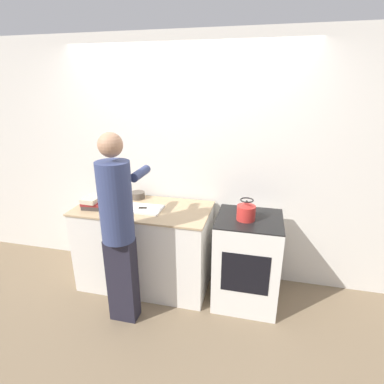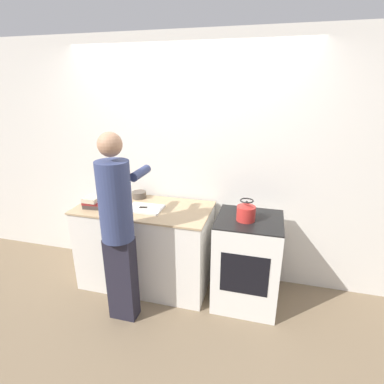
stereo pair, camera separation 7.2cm
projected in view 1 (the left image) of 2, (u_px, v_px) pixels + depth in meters
name	position (u px, v px, depth m)	size (l,w,h in m)	color
ground_plane	(169.00, 306.00, 3.01)	(12.00, 12.00, 0.00)	#7A664C
wall_back	(186.00, 163.00, 3.25)	(8.00, 0.05, 2.60)	silver
counter	(145.00, 246.00, 3.24)	(1.39, 0.70, 0.91)	silver
oven	(247.00, 260.00, 2.96)	(0.61, 0.59, 0.92)	silver
person	(118.00, 224.00, 2.57)	(0.32, 0.56, 1.76)	#211F2C
cutting_board	(144.00, 209.00, 3.03)	(0.36, 0.25, 0.02)	silver
knife	(149.00, 208.00, 3.02)	(0.22, 0.07, 0.01)	silver
kettle	(246.00, 211.00, 2.75)	(0.17, 0.17, 0.20)	red
bowl_prep	(138.00, 195.00, 3.33)	(0.16, 0.16, 0.07)	brown
canister_jar	(103.00, 193.00, 3.28)	(0.13, 0.13, 0.16)	#4C4C51
book_stack	(93.00, 202.00, 3.08)	(0.22, 0.24, 0.11)	#423833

